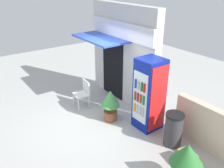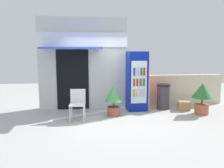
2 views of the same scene
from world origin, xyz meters
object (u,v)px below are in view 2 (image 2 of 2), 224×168
potted_plant_near_shop (114,98)px  cardboard_box (184,106)px  plastic_chair (78,102)px  drink_cooler (137,81)px  potted_plant_curbside (202,95)px  trash_bin (163,96)px

potted_plant_near_shop → cardboard_box: 2.54m
plastic_chair → potted_plant_near_shop: bearing=13.4°
drink_cooler → potted_plant_curbside: size_ratio=2.00×
drink_cooler → trash_bin: 1.09m
drink_cooler → cardboard_box: drink_cooler is taller
potted_plant_near_shop → drink_cooler: bearing=35.3°
drink_cooler → potted_plant_near_shop: 1.17m
trash_bin → plastic_chair: bearing=-163.7°
potted_plant_near_shop → potted_plant_curbside: bearing=-4.2°
drink_cooler → plastic_chair: drink_cooler is taller
potted_plant_near_shop → trash_bin: bearing=18.0°
plastic_chair → cardboard_box: bearing=9.6°
potted_plant_near_shop → trash_bin: 1.93m
trash_bin → potted_plant_near_shop: bearing=-162.0°
drink_cooler → plastic_chair: (-1.99, -0.89, -0.46)m
drink_cooler → trash_bin: size_ratio=2.28×
potted_plant_curbside → trash_bin: 1.29m
potted_plant_curbside → trash_bin: bearing=141.1°
drink_cooler → potted_plant_curbside: bearing=-23.4°
drink_cooler → trash_bin: bearing=-2.1°
drink_cooler → trash_bin: (0.94, -0.04, -0.56)m
potted_plant_curbside → potted_plant_near_shop: bearing=175.8°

